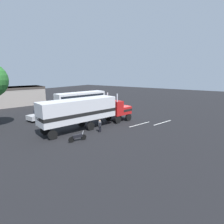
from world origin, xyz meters
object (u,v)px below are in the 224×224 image
at_px(semi_truck, 86,110).
at_px(motorcycle, 78,137).
at_px(person_bystander, 100,125).
at_px(parked_car, 42,115).
at_px(parked_bus, 81,99).

distance_m(semi_truck, motorcycle, 5.31).
xyz_separation_m(person_bystander, motorcycle, (-3.89, 0.15, -0.41)).
bearing_deg(parked_car, motorcycle, -107.57).
xyz_separation_m(parked_bus, parked_car, (-10.69, -1.44, -1.26)).
height_order(semi_truck, parked_bus, semi_truck).
bearing_deg(motorcycle, parked_bus, 42.11).
bearing_deg(person_bystander, parked_car, 91.19).
bearing_deg(person_bystander, parked_bus, 51.45).
distance_m(semi_truck, parked_car, 9.28).
relative_size(person_bystander, parked_bus, 0.14).
distance_m(person_bystander, parked_car, 11.68).
height_order(person_bystander, parked_car, person_bystander).
distance_m(person_bystander, parked_bus, 16.81).
relative_size(semi_truck, motorcycle, 7.23).
xyz_separation_m(semi_truck, parked_car, (-0.61, 9.10, -1.72)).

